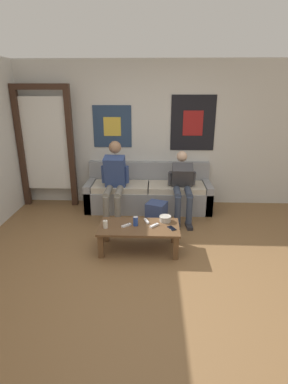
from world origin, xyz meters
name	(u,v)px	position (x,y,z in m)	size (l,w,h in m)	color
ground_plane	(142,271)	(0.00, 0.00, 0.00)	(18.00, 18.00, 0.00)	brown
wall_back	(148,135)	(0.00, 2.35, 1.28)	(10.00, 0.07, 2.55)	silver
door_frame	(45,141)	(-1.81, 2.13, 1.20)	(1.00, 0.10, 2.15)	#382319
couch	(148,193)	(0.03, 2.00, 0.28)	(2.20, 0.70, 0.80)	gray
coffee_table	(139,230)	(-0.06, 0.52, 0.29)	(1.07, 0.56, 0.35)	brown
person_seated_adult	(114,178)	(-0.53, 1.64, 0.67)	(0.47, 0.89, 1.25)	gray
person_seated_teen	(182,183)	(0.59, 1.66, 0.59)	(0.47, 0.95, 1.07)	#384256
backpack	(156,216)	(0.17, 1.20, 0.20)	(0.36, 0.37, 0.41)	navy
ceramic_bowl	(165,218)	(0.29, 0.68, 0.39)	(0.17, 0.17, 0.08)	#B7B2A8
pillar_candle	(105,224)	(-0.50, 0.45, 0.40)	(0.06, 0.06, 0.12)	silver
drink_can_blue	(136,221)	(-0.11, 0.54, 0.41)	(0.07, 0.07, 0.12)	#28479E
game_controller_near_left	(126,225)	(-0.23, 0.51, 0.36)	(0.13, 0.12, 0.03)	white
game_controller_near_right	(154,225)	(0.14, 0.52, 0.36)	(0.12, 0.13, 0.03)	white
game_controller_far_center	(146,221)	(0.03, 0.65, 0.36)	(0.08, 0.15, 0.03)	white
cell_phone	(172,228)	(0.37, 0.46, 0.35)	(0.12, 0.15, 0.01)	black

